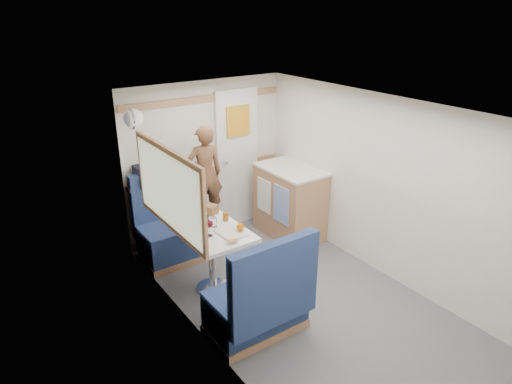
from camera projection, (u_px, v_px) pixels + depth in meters
floor at (321, 315)px, 4.50m from camera, size 4.50×4.50×0.00m
ceiling at (335, 115)px, 3.73m from camera, size 4.50×4.50×0.00m
wall_back at (206, 160)px, 5.82m from camera, size 2.20×0.02×2.00m
wall_left at (222, 260)px, 3.54m from camera, size 0.02×4.50×2.00m
wall_right at (406, 197)px, 4.69m from camera, size 0.02×4.50×2.00m
oak_trim_low at (208, 171)px, 5.87m from camera, size 2.15×0.02×0.08m
oak_trim_high at (205, 99)px, 5.51m from camera, size 2.15×0.02×0.08m
side_window at (168, 190)px, 4.21m from camera, size 0.04×1.30×0.72m
rear_door at (237, 156)px, 6.05m from camera, size 0.62×0.12×1.86m
dinette_table at (212, 242)px, 4.70m from camera, size 0.62×0.92×0.72m
bench_far at (177, 233)px, 5.46m from camera, size 0.90×0.59×1.05m
bench_near at (260, 306)px, 4.14m from camera, size 0.90×0.59×1.05m
ledge at (164, 182)px, 5.43m from camera, size 0.90×0.14×0.04m
dome_light at (133, 119)px, 4.69m from camera, size 0.20×0.20×0.20m
galley_counter at (289, 201)px, 5.92m from camera, size 0.57×0.92×0.92m
person at (205, 174)px, 5.25m from camera, size 0.46×0.34×1.15m
duffel_bag at (156, 173)px, 5.33m from camera, size 0.48×0.24×0.23m
tray at (231, 232)px, 4.55m from camera, size 0.25×0.33×0.02m
orange_fruit at (240, 227)px, 4.56m from camera, size 0.08×0.08×0.08m
cheese_block at (232, 239)px, 4.36m from camera, size 0.11×0.07×0.04m
wine_glass at (209, 225)px, 4.46m from camera, size 0.08×0.08×0.17m
tumbler_left at (200, 237)px, 4.37m from camera, size 0.06×0.06×0.10m
tumbler_right at (214, 222)px, 4.67m from camera, size 0.06×0.06×0.10m
beer_glass at (226, 217)px, 4.80m from camera, size 0.06×0.06×0.10m
pepper_grinder at (207, 219)px, 4.75m from camera, size 0.03×0.03×0.09m
bread_loaf at (207, 208)px, 4.99m from camera, size 0.21×0.26×0.10m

